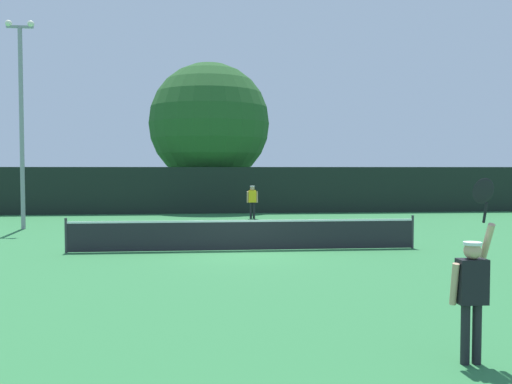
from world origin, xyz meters
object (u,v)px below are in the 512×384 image
(player_receiving, at_px, (252,198))
(large_tree, at_px, (209,124))
(parked_car_mid, at_px, (320,195))
(player_serving, at_px, (472,283))
(parked_car_near, at_px, (255,193))
(light_pole, at_px, (21,112))
(tennis_ball, at_px, (172,239))

(player_receiving, relative_size, large_tree, 0.18)
(parked_car_mid, bearing_deg, player_serving, -92.43)
(player_serving, bearing_deg, parked_car_near, 89.85)
(player_serving, distance_m, parked_car_mid, 30.28)
(player_receiving, distance_m, light_pole, 11.55)
(large_tree, distance_m, parked_car_near, 7.62)
(player_serving, bearing_deg, light_pole, 122.95)
(player_serving, bearing_deg, large_tree, 96.54)
(player_serving, relative_size, large_tree, 0.27)
(light_pole, relative_size, parked_car_mid, 2.01)
(player_receiving, xyz_separation_m, parked_car_near, (1.18, 12.00, -0.26))
(light_pole, relative_size, large_tree, 0.96)
(tennis_ball, bearing_deg, player_receiving, 66.13)
(parked_car_near, bearing_deg, tennis_ball, -99.90)
(player_receiving, height_order, large_tree, large_tree)
(player_receiving, relative_size, tennis_ball, 24.79)
(tennis_ball, bearing_deg, large_tree, 84.41)
(parked_car_mid, bearing_deg, tennis_ball, -112.32)
(large_tree, relative_size, parked_car_near, 2.14)
(tennis_ball, height_order, large_tree, large_tree)
(large_tree, xyz_separation_m, parked_car_mid, (7.52, 1.80, -4.63))
(player_receiving, height_order, tennis_ball, player_receiving)
(player_receiving, distance_m, parked_car_mid, 10.28)
(tennis_ball, distance_m, parked_car_near, 20.73)
(player_serving, distance_m, tennis_ball, 13.93)
(tennis_ball, distance_m, parked_car_mid, 19.16)
(player_serving, xyz_separation_m, parked_car_near, (0.09, 33.22, -0.30))
(player_receiving, bearing_deg, player_serving, 92.96)
(player_receiving, distance_m, tennis_ball, 8.98)
(tennis_ball, distance_m, large_tree, 16.09)
(light_pole, bearing_deg, parked_car_mid, 39.16)
(tennis_ball, xyz_separation_m, parked_car_near, (4.80, 20.16, 0.74))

